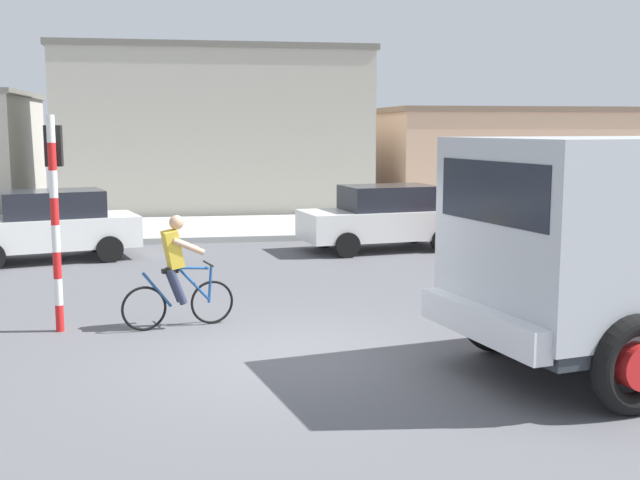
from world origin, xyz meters
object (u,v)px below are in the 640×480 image
cyclist (177,272)px  car_far_side (48,225)px  traffic_light_pole (55,193)px  car_white_mid (384,217)px  car_red_near (576,225)px

cyclist → car_far_side: size_ratio=0.40×
traffic_light_pole → car_far_side: size_ratio=0.74×
traffic_light_pole → car_far_side: (-1.23, 6.53, -1.25)m
cyclist → traffic_light_pole: traffic_light_pole is taller
car_far_side → cyclist: bearing=-66.0°
cyclist → car_white_mid: (4.97, 6.93, -0.05)m
cyclist → car_white_mid: cyclist is taller
car_red_near → car_white_mid: same height
traffic_light_pole → car_white_mid: size_ratio=0.76×
car_red_near → car_far_side: size_ratio=0.97×
traffic_light_pole → car_far_side: 6.76m
cyclist → car_white_mid: size_ratio=0.41×
traffic_light_pole → car_red_near: 11.67m
car_red_near → car_far_side: 12.04m
car_red_near → car_far_side: same height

